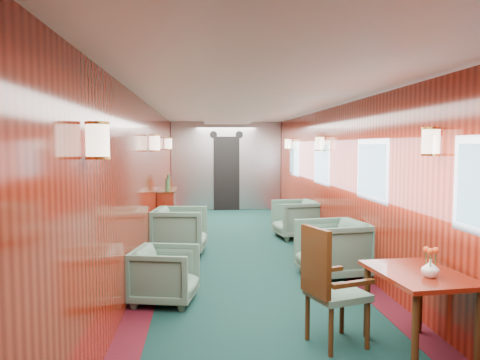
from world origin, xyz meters
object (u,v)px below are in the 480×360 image
(credenza, at_px, (167,213))
(dining_table, at_px, (419,285))
(side_chair, at_px, (328,282))
(armchair_left_far, at_px, (180,231))
(armchair_right_far, at_px, (296,219))
(armchair_left_near, at_px, (165,275))
(armchair_right_near, at_px, (333,249))

(credenza, bearing_deg, dining_table, -64.99)
(side_chair, relative_size, armchair_left_far, 1.27)
(credenza, distance_m, armchair_left_far, 1.45)
(armchair_right_far, bearing_deg, side_chair, -16.41)
(armchair_left_far, bearing_deg, dining_table, -143.88)
(armchair_left_near, bearing_deg, side_chair, -119.42)
(dining_table, bearing_deg, armchair_left_far, 113.66)
(armchair_left_near, relative_size, armchair_left_far, 0.83)
(armchair_right_near, bearing_deg, armchair_right_far, 169.58)
(armchair_right_far, bearing_deg, armchair_right_near, -9.22)
(credenza, relative_size, armchair_right_near, 1.42)
(dining_table, height_order, side_chair, side_chair)
(armchair_right_near, distance_m, armchair_right_far, 2.70)
(side_chair, xyz_separation_m, armchair_left_near, (-1.50, 1.28, -0.26))
(credenza, height_order, armchair_right_near, credenza)
(side_chair, height_order, credenza, credenza)
(armchair_left_near, bearing_deg, credenza, 14.69)
(dining_table, distance_m, armchair_right_near, 2.33)
(side_chair, height_order, armchair_right_far, side_chair)
(armchair_left_near, bearing_deg, armchair_left_far, 9.51)
(dining_table, height_order, credenza, credenza)
(credenza, bearing_deg, armchair_left_near, -86.35)
(side_chair, height_order, armchair_left_near, side_chair)
(armchair_left_far, height_order, armchair_right_near, armchair_right_near)
(armchair_left_near, distance_m, armchair_right_near, 2.31)
(credenza, relative_size, armchair_left_far, 1.44)
(dining_table, height_order, armchair_left_near, dining_table)
(dining_table, relative_size, credenza, 0.83)
(credenza, bearing_deg, armchair_right_far, -6.26)
(side_chair, bearing_deg, armchair_left_near, 121.29)
(armchair_right_far, bearing_deg, armchair_left_far, -69.92)
(armchair_left_far, bearing_deg, armchair_right_near, -119.63)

